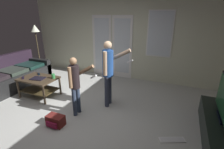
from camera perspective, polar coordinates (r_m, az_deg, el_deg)
name	(u,v)px	position (r m, az deg, el deg)	size (l,w,h in m)	color
ground_plane	(71,116)	(3.76, -13.86, -13.70)	(6.34, 5.36, 0.02)	#B4B5B0
wall_back_with_doors	(118,39)	(5.50, 1.99, 12.15)	(6.34, 0.09, 2.62)	beige
leather_couch	(12,77)	(5.67, -31.17, -0.68)	(0.95, 2.12, 0.90)	black
coffee_table	(39,83)	(4.68, -23.82, -2.67)	(0.92, 0.64, 0.51)	#413323
tv_stand	(218,128)	(3.52, 32.68, -15.27)	(0.49, 1.66, 0.39)	black
person_adult	(109,68)	(3.67, -1.20, 2.09)	(0.63, 0.43, 1.51)	#353B50
person_child	(75,82)	(3.45, -12.49, -2.38)	(0.54, 0.34, 1.26)	#313E54
floor_lamp	(35,32)	(6.56, -24.85, 13.08)	(0.30, 0.30, 1.69)	#3C302B
backpack	(55,121)	(3.51, -18.88, -14.77)	(0.34, 0.24, 0.21)	maroon
loose_keyboard	(172,140)	(3.24, 19.91, -20.34)	(0.45, 0.30, 0.02)	white
laptop_closed	(38,78)	(4.57, -24.13, -1.23)	(0.33, 0.25, 0.02)	black
cup_near_edge	(53,76)	(4.44, -19.51, -0.53)	(0.09, 0.09, 0.12)	#328843
tv_remote_black	(23,78)	(4.78, -28.23, -1.00)	(0.17, 0.05, 0.02)	black
dvd_remote_slim	(39,74)	(4.89, -23.84, 0.16)	(0.17, 0.05, 0.02)	black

